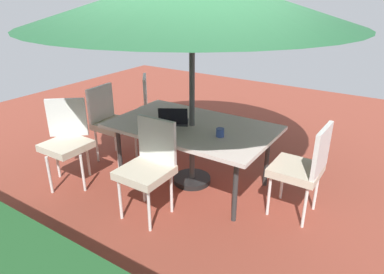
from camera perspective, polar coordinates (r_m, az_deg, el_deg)
name	(u,v)px	position (r m, az deg, el deg)	size (l,w,h in m)	color
ground_plane	(192,182)	(4.16, 0.00, -7.49)	(10.00, 10.00, 0.02)	brown
dining_table	(192,129)	(3.85, 0.00, 1.32)	(1.81, 1.10, 0.72)	silver
chair_east	(111,120)	(4.62, -13.31, 2.82)	(0.47, 0.46, 0.98)	beige
chair_north	(149,164)	(3.38, -7.21, -4.48)	(0.46, 0.46, 0.98)	beige
chair_west	(303,166)	(3.49, 17.89, -4.56)	(0.47, 0.46, 0.98)	beige
chair_northeast	(67,139)	(4.17, -20.01, -0.24)	(0.58, 0.59, 0.98)	beige
chair_southeast	(156,105)	(5.13, -5.99, 5.36)	(0.58, 0.58, 0.98)	beige
laptop	(174,120)	(3.85, -3.04, 2.79)	(0.40, 0.37, 0.21)	#2D2D33
cup	(220,133)	(3.53, 4.67, 0.75)	(0.08, 0.08, 0.09)	#334C99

